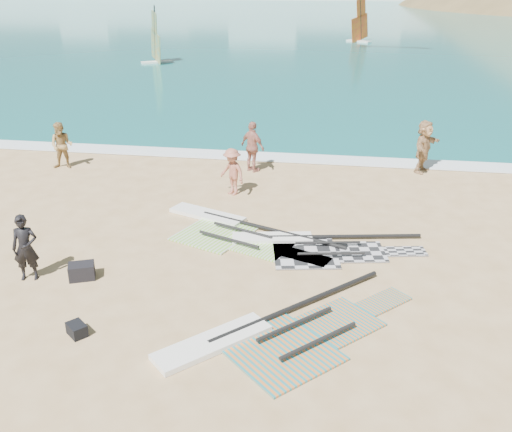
# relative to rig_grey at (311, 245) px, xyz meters

# --- Properties ---
(ground) EXTENTS (300.00, 300.00, 0.00)m
(ground) POSITION_rel_rig_grey_xyz_m (-2.50, -4.40, -0.05)
(ground) COLOR tan
(ground) RESTS_ON ground
(sea) EXTENTS (300.00, 240.00, 0.06)m
(sea) POSITION_rel_rig_grey_xyz_m (-2.50, 127.60, -0.05)
(sea) COLOR #0D5960
(sea) RESTS_ON ground
(surf_line) EXTENTS (300.00, 1.20, 0.04)m
(surf_line) POSITION_rel_rig_grey_xyz_m (-2.50, 7.90, -0.05)
(surf_line) COLOR white
(surf_line) RESTS_ON ground
(rig_grey) EXTENTS (5.40, 2.55, 0.20)m
(rig_grey) POSITION_rel_rig_grey_xyz_m (0.00, 0.00, 0.00)
(rig_grey) COLOR black
(rig_grey) RESTS_ON ground
(rig_green) EXTENTS (5.55, 3.60, 0.20)m
(rig_green) POSITION_rel_rig_grey_xyz_m (-2.41, 0.71, 0.00)
(rig_green) COLOR #7BCC29
(rig_green) RESTS_ON ground
(rig_orange) EXTENTS (5.29, 4.83, 0.20)m
(rig_orange) POSITION_rel_rig_grey_xyz_m (-0.46, -4.30, 0.00)
(rig_orange) COLOR orange
(rig_orange) RESTS_ON ground
(gear_bag_near) EXTENTS (0.74, 0.64, 0.39)m
(gear_bag_near) POSITION_rel_rig_grey_xyz_m (-5.46, -2.63, 0.15)
(gear_bag_near) COLOR black
(gear_bag_near) RESTS_ON ground
(gear_bag_far) EXTENTS (0.53, 0.52, 0.26)m
(gear_bag_far) POSITION_rel_rig_grey_xyz_m (-4.53, -4.90, 0.08)
(gear_bag_far) COLOR black
(gear_bag_far) RESTS_ON ground
(person_wetsuit) EXTENTS (0.70, 0.56, 1.68)m
(person_wetsuit) POSITION_rel_rig_grey_xyz_m (-6.73, -2.84, 0.79)
(person_wetsuit) COLOR black
(person_wetsuit) RESTS_ON ground
(beachgoer_left) EXTENTS (0.94, 0.77, 1.78)m
(beachgoer_left) POSITION_rel_rig_grey_xyz_m (-9.86, 5.38, 0.84)
(beachgoer_left) COLOR #A47F4A
(beachgoer_left) RESTS_ON ground
(beachgoer_mid) EXTENTS (1.19, 1.09, 1.60)m
(beachgoer_mid) POSITION_rel_rig_grey_xyz_m (-2.92, 3.63, 0.75)
(beachgoer_mid) COLOR #A6604D
(beachgoer_mid) RESTS_ON ground
(beachgoer_back) EXTENTS (1.18, 1.03, 1.91)m
(beachgoer_back) POSITION_rel_rig_grey_xyz_m (-2.63, 6.12, 0.91)
(beachgoer_back) COLOR #B07060
(beachgoer_back) RESTS_ON ground
(beachgoer_right) EXTENTS (1.36, 1.89, 1.97)m
(beachgoer_right) POSITION_rel_rig_grey_xyz_m (3.67, 7.10, 0.94)
(beachgoer_right) COLOR tan
(beachgoer_right) RESTS_ON ground
(windsurfer_left) EXTENTS (2.50, 2.62, 4.57)m
(windsurfer_left) POSITION_rel_rig_grey_xyz_m (-14.90, 32.09, 1.27)
(windsurfer_left) COLOR white
(windsurfer_left) RESTS_ON ground
(windsurfer_centre) EXTENTS (2.71, 2.82, 4.98)m
(windsurfer_centre) POSITION_rel_rig_grey_xyz_m (1.66, 50.05, 1.36)
(windsurfer_centre) COLOR white
(windsurfer_centre) RESTS_ON ground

